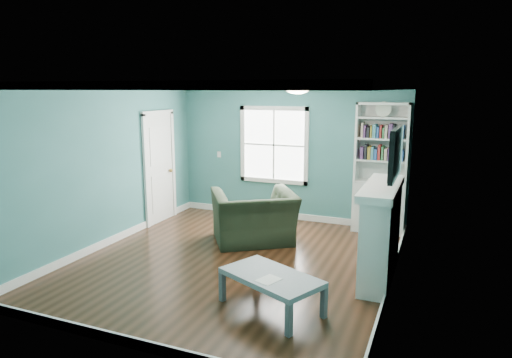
% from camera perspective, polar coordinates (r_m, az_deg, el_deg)
% --- Properties ---
extents(floor, '(5.00, 5.00, 0.00)m').
position_cam_1_polar(floor, '(6.92, -2.68, -10.25)').
color(floor, black).
rests_on(floor, ground).
extents(room_walls, '(5.00, 5.00, 5.00)m').
position_cam_1_polar(room_walls, '(6.51, -2.81, 2.82)').
color(room_walls, '#34716F').
rests_on(room_walls, ground).
extents(trim, '(4.50, 5.00, 2.60)m').
position_cam_1_polar(trim, '(6.57, -2.78, -0.16)').
color(trim, white).
rests_on(trim, ground).
extents(window, '(1.40, 0.06, 1.50)m').
position_cam_1_polar(window, '(8.92, 2.25, 4.27)').
color(window, white).
rests_on(window, room_walls).
extents(bookshelf, '(0.90, 0.35, 2.31)m').
position_cam_1_polar(bookshelf, '(8.34, 15.25, -0.28)').
color(bookshelf, silver).
rests_on(bookshelf, ground).
extents(fireplace, '(0.44, 1.58, 1.30)m').
position_cam_1_polar(fireplace, '(6.35, 15.45, -6.56)').
color(fireplace, black).
rests_on(fireplace, ground).
extents(tv, '(0.06, 1.10, 0.65)m').
position_cam_1_polar(tv, '(6.10, 17.11, 3.13)').
color(tv, black).
rests_on(tv, fireplace).
extents(door, '(0.12, 0.98, 2.17)m').
position_cam_1_polar(door, '(8.89, -11.96, 1.55)').
color(door, silver).
rests_on(door, ground).
extents(ceiling_fixture, '(0.38, 0.38, 0.15)m').
position_cam_1_polar(ceiling_fixture, '(6.20, 5.21, 11.34)').
color(ceiling_fixture, white).
rests_on(ceiling_fixture, room_walls).
extents(light_switch, '(0.08, 0.01, 0.12)m').
position_cam_1_polar(light_switch, '(9.42, -4.63, 3.09)').
color(light_switch, white).
rests_on(light_switch, room_walls).
extents(recliner, '(1.57, 1.45, 1.15)m').
position_cam_1_polar(recliner, '(7.58, -0.27, -3.72)').
color(recliner, black).
rests_on(recliner, ground).
extents(coffee_table, '(1.33, 1.07, 0.42)m').
position_cam_1_polar(coffee_table, '(5.40, 1.92, -12.40)').
color(coffee_table, '#495057').
rests_on(coffee_table, ground).
extents(paper_sheet, '(0.28, 0.31, 0.00)m').
position_cam_1_polar(paper_sheet, '(5.24, 1.61, -12.48)').
color(paper_sheet, white).
rests_on(paper_sheet, coffee_table).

